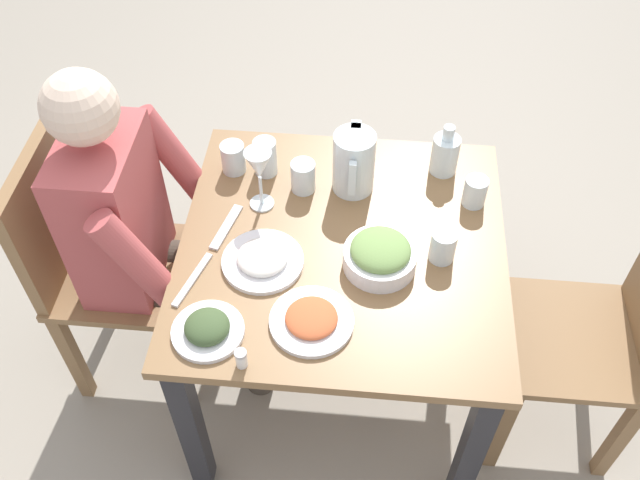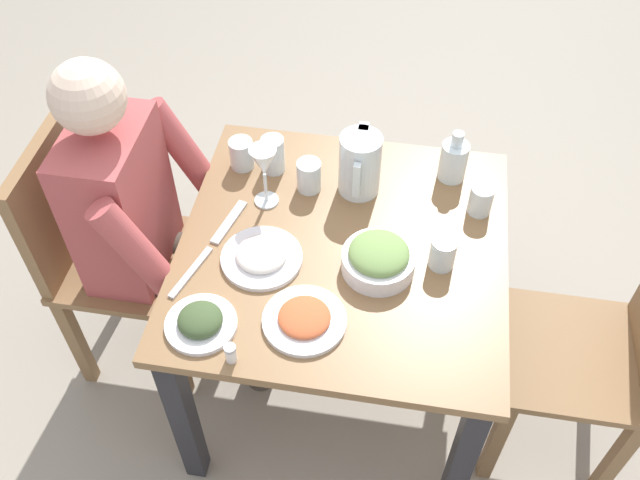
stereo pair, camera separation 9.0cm
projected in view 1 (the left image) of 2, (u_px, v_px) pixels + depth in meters
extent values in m
plane|color=gray|center=(338.00, 377.00, 2.44)|extent=(8.00, 8.00, 0.00)
cube|color=olive|center=(342.00, 248.00, 1.92)|extent=(0.88, 0.88, 0.03)
cube|color=#232328|center=(237.00, 222.00, 2.46)|extent=(0.06, 0.06, 0.68)
cube|color=#232328|center=(191.00, 426.00, 1.95)|extent=(0.06, 0.06, 0.68)
cube|color=#232328|center=(460.00, 237.00, 2.42)|extent=(0.06, 0.06, 0.68)
cube|color=#232328|center=(472.00, 450.00, 1.91)|extent=(0.06, 0.06, 0.68)
cube|color=olive|center=(104.00, 273.00, 2.46)|extent=(0.04, 0.04, 0.45)
cube|color=olive|center=(72.00, 356.00, 2.23)|extent=(0.04, 0.04, 0.45)
cube|color=olive|center=(199.00, 280.00, 2.44)|extent=(0.04, 0.04, 0.45)
cube|color=olive|center=(177.00, 364.00, 2.21)|extent=(0.04, 0.04, 0.45)
cube|color=olive|center=(123.00, 272.00, 2.15)|extent=(0.40, 0.40, 0.03)
cube|color=olive|center=(45.00, 218.00, 2.00)|extent=(0.38, 0.04, 0.42)
cube|color=olive|center=(619.00, 437.00, 2.05)|extent=(0.04, 0.04, 0.45)
cube|color=olive|center=(600.00, 339.00, 2.27)|extent=(0.04, 0.04, 0.45)
cube|color=olive|center=(502.00, 428.00, 2.07)|extent=(0.04, 0.04, 0.45)
cube|color=olive|center=(494.00, 331.00, 2.29)|extent=(0.04, 0.04, 0.45)
cube|color=olive|center=(574.00, 339.00, 1.99)|extent=(0.40, 0.40, 0.03)
cube|color=#B24C4C|center=(114.00, 214.00, 1.95)|extent=(0.32, 0.20, 0.50)
sphere|color=beige|center=(80.00, 108.00, 1.68)|extent=(0.19, 0.19, 0.19)
cylinder|color=#473D33|center=(200.00, 259.00, 2.21)|extent=(0.11, 0.38, 0.11)
cylinder|color=#473D33|center=(264.00, 302.00, 2.36)|extent=(0.10, 0.10, 0.48)
cylinder|color=#B24C4C|center=(178.00, 161.00, 2.06)|extent=(0.08, 0.23, 0.37)
cylinder|color=#473D33|center=(189.00, 303.00, 2.10)|extent=(0.11, 0.38, 0.11)
cylinder|color=#473D33|center=(256.00, 345.00, 2.24)|extent=(0.10, 0.10, 0.48)
cylinder|color=#B24C4C|center=(143.00, 267.00, 1.80)|extent=(0.08, 0.23, 0.37)
cylinder|color=silver|center=(354.00, 162.00, 1.98)|extent=(0.12, 0.12, 0.19)
cube|color=silver|center=(352.00, 178.00, 1.92)|extent=(0.02, 0.02, 0.11)
cube|color=silver|center=(356.00, 127.00, 1.95)|extent=(0.04, 0.03, 0.02)
cylinder|color=white|center=(380.00, 258.00, 1.84)|extent=(0.19, 0.19, 0.05)
ellipsoid|color=#759951|center=(381.00, 250.00, 1.81)|extent=(0.16, 0.16, 0.06)
cylinder|color=white|center=(208.00, 331.00, 1.71)|extent=(0.18, 0.18, 0.01)
ellipsoid|color=#3D512D|center=(207.00, 327.00, 1.70)|extent=(0.11, 0.11, 0.05)
cylinder|color=white|center=(312.00, 321.00, 1.73)|extent=(0.21, 0.21, 0.01)
ellipsoid|color=#CC5B33|center=(312.00, 318.00, 1.72)|extent=(0.13, 0.13, 0.03)
cylinder|color=white|center=(263.00, 261.00, 1.86)|extent=(0.22, 0.22, 0.01)
ellipsoid|color=white|center=(262.00, 257.00, 1.85)|extent=(0.14, 0.14, 0.04)
cylinder|color=silver|center=(303.00, 176.00, 2.01)|extent=(0.07, 0.07, 0.10)
cylinder|color=silver|center=(233.00, 158.00, 2.06)|extent=(0.07, 0.07, 0.09)
cylinder|color=silver|center=(443.00, 246.00, 1.84)|extent=(0.07, 0.07, 0.09)
cylinder|color=silver|center=(475.00, 192.00, 1.98)|extent=(0.07, 0.07, 0.09)
cylinder|color=silver|center=(265.00, 157.00, 2.05)|extent=(0.07, 0.07, 0.11)
cylinder|color=silver|center=(262.00, 203.00, 2.00)|extent=(0.07, 0.07, 0.01)
cylinder|color=silver|center=(261.00, 190.00, 1.96)|extent=(0.01, 0.01, 0.10)
cone|color=silver|center=(259.00, 165.00, 1.89)|extent=(0.08, 0.08, 0.09)
cylinder|color=silver|center=(445.00, 155.00, 2.05)|extent=(0.08, 0.08, 0.12)
cylinder|color=white|center=(444.00, 161.00, 2.07)|extent=(0.07, 0.07, 0.07)
cylinder|color=silver|center=(449.00, 133.00, 1.99)|extent=(0.03, 0.03, 0.04)
cylinder|color=white|center=(241.00, 360.00, 1.64)|extent=(0.03, 0.03, 0.04)
cylinder|color=#B2B2B7|center=(240.00, 354.00, 1.62)|extent=(0.03, 0.03, 0.01)
cube|color=silver|center=(226.00, 227.00, 1.94)|extent=(0.17, 0.07, 0.01)
cube|color=silver|center=(193.00, 280.00, 1.82)|extent=(0.18, 0.07, 0.01)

